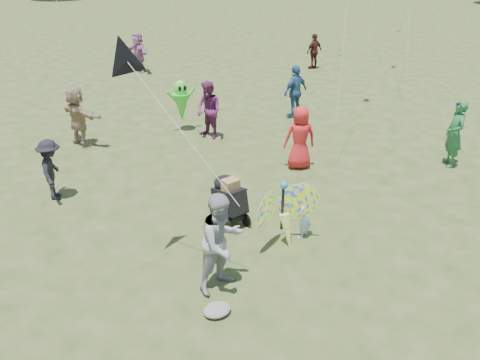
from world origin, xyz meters
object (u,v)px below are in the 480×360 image
child_girl (304,216)px  crowd_e (209,110)px  crowd_b (52,170)px  crowd_f (455,134)px  crowd_j (138,52)px  adult_man (222,243)px  crowd_a (300,138)px  alien_kite (181,103)px  crowd_h (314,51)px  crowd_d (78,116)px  jogging_stroller (229,197)px  crowd_c (295,92)px  butterfly_kite (284,214)px

child_girl → crowd_e: (0.49, 6.31, 0.41)m
crowd_b → crowd_e: 5.47m
crowd_f → crowd_j: bearing=-136.0°
adult_man → crowd_j: size_ratio=1.01×
crowd_a → alien_kite: (-1.91, 4.30, 0.07)m
crowd_h → alien_kite: 10.63m
child_girl → crowd_d: 8.32m
crowd_b → crowd_d: crowd_d is taller
crowd_e → child_girl: bearing=-23.1°
jogging_stroller → crowd_d: bearing=98.7°
child_girl → jogging_stroller: bearing=-72.9°
crowd_d → crowd_h: crowd_d is taller
crowd_c → crowd_b: bearing=0.9°
crowd_b → crowd_e: bearing=-54.2°
crowd_e → jogging_stroller: (-1.65, -4.97, -0.32)m
adult_man → butterfly_kite: size_ratio=1.11×
crowd_b → crowd_f: size_ratio=0.81×
crowd_a → crowd_j: crowd_j is taller
crowd_j → butterfly_kite: 16.20m
child_girl → crowd_a: (1.85, 3.06, 0.38)m
child_girl → crowd_b: size_ratio=0.67×
crowd_f → crowd_d: bearing=-99.0°
jogging_stroller → alien_kite: alien_kite is taller
crowd_j → child_girl: bearing=-22.8°
crowd_c → jogging_stroller: bearing=30.6°
crowd_a → alien_kite: size_ratio=1.03×
crowd_c → crowd_e: bearing=-7.5°
child_girl → adult_man: 2.41m
crowd_a → crowd_d: crowd_d is taller
crowd_e → crowd_j: crowd_j is taller
child_girl → jogging_stroller: 1.77m
crowd_f → alien_kite: (-5.85, 6.13, 0.01)m
jogging_stroller → adult_man: bearing=-129.2°
child_girl → crowd_d: size_ratio=0.55×
butterfly_kite → alien_kite: (0.48, 7.40, 0.25)m
crowd_b → crowd_c: 9.06m
crowd_f → crowd_j: (-4.89, 14.86, -0.01)m
crowd_j → crowd_c: bearing=-0.4°
child_girl → crowd_b: crowd_b is taller
crowd_b → butterfly_kite: (4.03, -4.28, -0.06)m
child_girl → crowd_h: size_ratio=0.60×
crowd_c → adult_man: bearing=34.2°
alien_kite → crowd_b: bearing=-145.4°
crowd_b → crowd_h: crowd_h is taller
adult_man → crowd_f: size_ratio=1.00×
crowd_e → butterfly_kite: crowd_e is taller
crowd_a → crowd_h: 12.12m
crowd_d → crowd_f: bearing=-151.4°
crowd_d → crowd_e: size_ratio=1.01×
child_girl → adult_man: (-2.26, -0.71, 0.44)m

